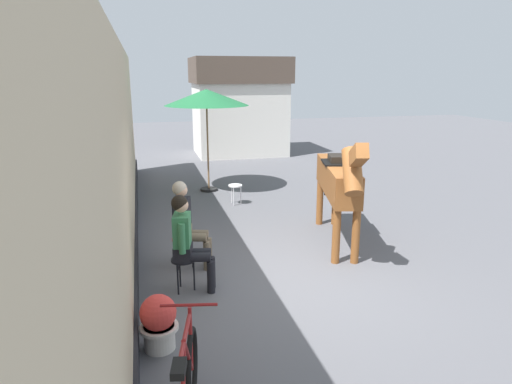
% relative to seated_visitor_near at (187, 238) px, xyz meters
% --- Properties ---
extents(ground_plane, '(40.00, 40.00, 0.00)m').
position_rel_seated_visitor_near_xyz_m(ground_plane, '(1.67, 2.97, -0.78)').
color(ground_plane, '#56565B').
extents(pub_facade_wall, '(0.34, 14.00, 3.40)m').
position_rel_seated_visitor_near_xyz_m(pub_facade_wall, '(-0.88, 1.47, 0.76)').
color(pub_facade_wall, '#CCB793').
rests_on(pub_facade_wall, ground_plane).
extents(distant_cottage, '(3.40, 2.60, 3.50)m').
position_rel_seated_visitor_near_xyz_m(distant_cottage, '(3.07, 10.75, 1.02)').
color(distant_cottage, silver).
rests_on(distant_cottage, ground_plane).
extents(seated_visitor_near, '(0.61, 0.48, 1.39)m').
position_rel_seated_visitor_near_xyz_m(seated_visitor_near, '(0.00, 0.00, 0.00)').
color(seated_visitor_near, black).
rests_on(seated_visitor_near, ground_plane).
extents(seated_visitor_far, '(0.61, 0.48, 1.39)m').
position_rel_seated_visitor_near_xyz_m(seated_visitor_far, '(0.07, 0.80, 0.00)').
color(seated_visitor_far, red).
rests_on(seated_visitor_far, ground_plane).
extents(saddled_horse_center, '(1.02, 2.94, 2.06)m').
position_rel_seated_visitor_near_xyz_m(saddled_horse_center, '(2.75, 1.17, 0.38)').
color(saddled_horse_center, brown).
rests_on(saddled_horse_center, ground_plane).
extents(flower_planter_near, '(0.43, 0.43, 0.64)m').
position_rel_seated_visitor_near_xyz_m(flower_planter_near, '(-0.46, -1.32, -0.44)').
color(flower_planter_near, beige).
rests_on(flower_planter_near, ground_plane).
extents(cafe_parasol, '(2.10, 2.10, 2.58)m').
position_rel_seated_visitor_near_xyz_m(cafe_parasol, '(1.11, 5.50, 1.59)').
color(cafe_parasol, black).
rests_on(cafe_parasol, ground_plane).
extents(spare_stool_white, '(0.32, 0.32, 0.46)m').
position_rel_seated_visitor_near_xyz_m(spare_stool_white, '(1.52, 4.09, -0.38)').
color(spare_stool_white, white).
rests_on(spare_stool_white, ground_plane).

